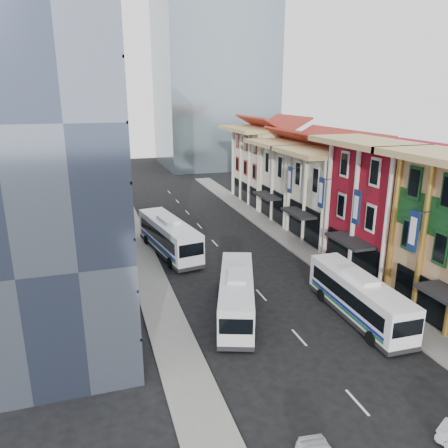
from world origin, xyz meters
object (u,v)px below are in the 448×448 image
object	(u,v)px
bus_left_far	(169,235)
bus_right	(359,296)
office_tower	(25,113)
bus_left_near	(237,294)

from	to	relation	value
bus_left_far	bus_right	distance (m)	21.16
office_tower	bus_left_far	size ratio (longest dim) A/B	2.44
bus_right	bus_left_near	bearing A→B (deg)	161.19
office_tower	bus_left_far	distance (m)	19.29
bus_left_far	bus_right	bearing A→B (deg)	-68.23
office_tower	bus_right	world-z (taller)	office_tower
bus_right	office_tower	bearing A→B (deg)	157.94
bus_left_near	bus_right	size ratio (longest dim) A/B	0.98
office_tower	bus_left_near	size ratio (longest dim) A/B	2.77
office_tower	bus_left_near	distance (m)	20.30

